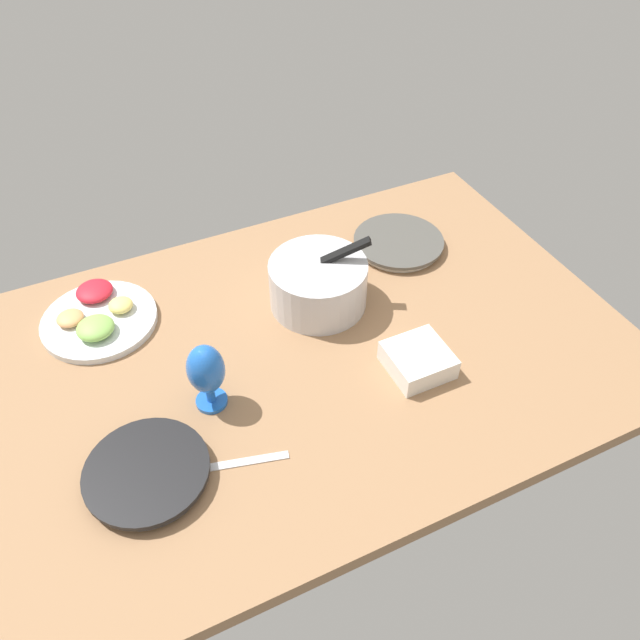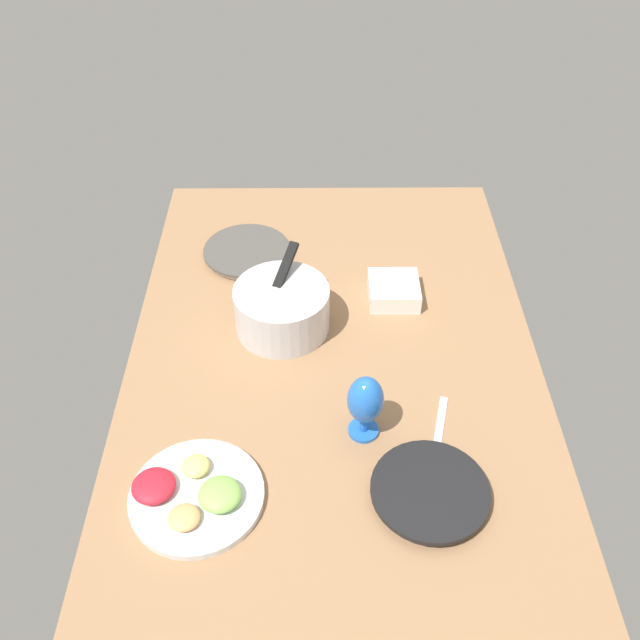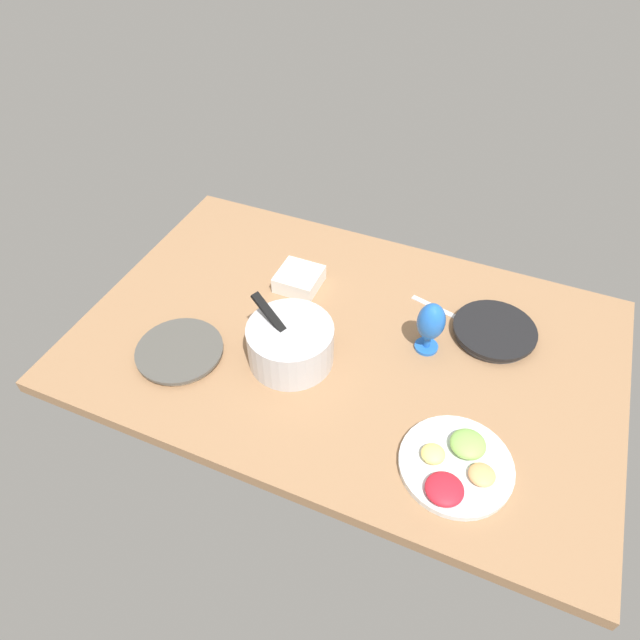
# 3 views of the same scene
# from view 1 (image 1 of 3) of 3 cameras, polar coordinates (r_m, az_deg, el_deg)

# --- Properties ---
(ground_plane) EXTENTS (1.60, 1.04, 0.04)m
(ground_plane) POSITION_cam_1_polar(r_m,az_deg,el_deg) (1.53, -2.19, -3.30)
(ground_plane) COLOR #99704C
(dinner_plate_left) EXTENTS (0.25, 0.25, 0.03)m
(dinner_plate_left) POSITION_cam_1_polar(r_m,az_deg,el_deg) (1.33, -15.38, -13.24)
(dinner_plate_left) COLOR #4C4C51
(dinner_plate_left) RESTS_ON ground_plane
(dinner_plate_right) EXTENTS (0.26, 0.26, 0.03)m
(dinner_plate_right) POSITION_cam_1_polar(r_m,az_deg,el_deg) (1.82, 7.12, 6.96)
(dinner_plate_right) COLOR silver
(dinner_plate_right) RESTS_ON ground_plane
(mixing_bowl) EXTENTS (0.26, 0.25, 0.19)m
(mixing_bowl) POSITION_cam_1_polar(r_m,az_deg,el_deg) (1.59, -0.16, 3.42)
(mixing_bowl) COLOR silver
(mixing_bowl) RESTS_ON ground_plane
(fruit_platter) EXTENTS (0.28, 0.28, 0.05)m
(fruit_platter) POSITION_cam_1_polar(r_m,az_deg,el_deg) (1.66, -19.47, 0.24)
(fruit_platter) COLOR silver
(fruit_platter) RESTS_ON ground_plane
(hurricane_glass_blue) EXTENTS (0.08, 0.08, 0.17)m
(hurricane_glass_blue) POSITION_cam_1_polar(r_m,az_deg,el_deg) (1.35, -10.27, -4.61)
(hurricane_glass_blue) COLOR blue
(hurricane_glass_blue) RESTS_ON ground_plane
(square_bowl_white) EXTENTS (0.14, 0.14, 0.05)m
(square_bowl_white) POSITION_cam_1_polar(r_m,az_deg,el_deg) (1.47, 8.88, -3.52)
(square_bowl_white) COLOR white
(square_bowl_white) RESTS_ON ground_plane
(fork_by_left_plate) EXTENTS (0.18, 0.06, 0.01)m
(fork_by_left_plate) POSITION_cam_1_polar(r_m,az_deg,el_deg) (1.33, -6.80, -12.59)
(fork_by_left_plate) COLOR silver
(fork_by_left_plate) RESTS_ON ground_plane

